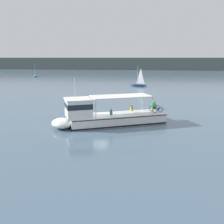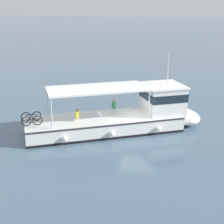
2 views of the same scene
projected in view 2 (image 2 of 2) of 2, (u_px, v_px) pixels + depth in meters
The scene contains 2 objects.
ground_plane at pixel (138, 132), 23.35m from camera, with size 400.00×400.00×0.00m, color slate.
ferry_main at pixel (126, 116), 23.56m from camera, with size 12.81×8.24×5.32m.
Camera 2 is at (-1.91, 21.71, 8.71)m, focal length 53.16 mm.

